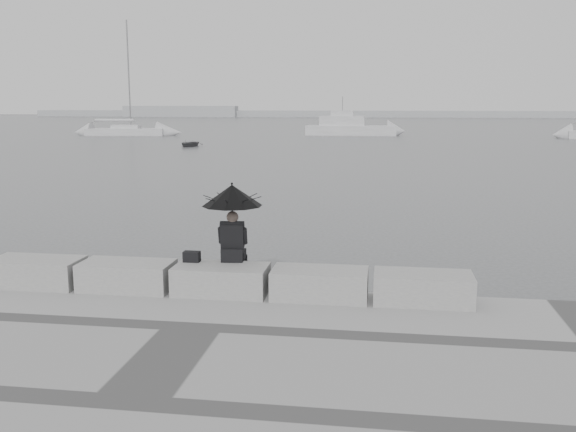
% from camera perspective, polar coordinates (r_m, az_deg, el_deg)
% --- Properties ---
extents(ground, '(360.00, 360.00, 0.00)m').
position_cam_1_polar(ground, '(11.75, -5.34, -8.60)').
color(ground, '#45484A').
rests_on(ground, ground).
extents(stone_block_far_left, '(1.60, 0.80, 0.50)m').
position_cam_1_polar(stone_block_far_left, '(12.39, -21.42, -4.67)').
color(stone_block_far_left, gray).
rests_on(stone_block_far_left, promenade).
extents(stone_block_left, '(1.60, 0.80, 0.50)m').
position_cam_1_polar(stone_block_left, '(11.65, -14.12, -5.19)').
color(stone_block_left, gray).
rests_on(stone_block_left, promenade).
extents(stone_block_centre, '(1.60, 0.80, 0.50)m').
position_cam_1_polar(stone_block_centre, '(11.11, -5.95, -5.67)').
color(stone_block_centre, gray).
rests_on(stone_block_centre, promenade).
extents(stone_block_right, '(1.60, 0.80, 0.50)m').
position_cam_1_polar(stone_block_right, '(10.83, 2.84, -6.05)').
color(stone_block_right, gray).
rests_on(stone_block_right, promenade).
extents(stone_block_far_right, '(1.60, 0.80, 0.50)m').
position_cam_1_polar(stone_block_far_right, '(10.80, 11.91, -6.30)').
color(stone_block_far_right, gray).
rests_on(stone_block_far_right, promenade).
extents(seated_person, '(1.06, 1.06, 1.39)m').
position_cam_1_polar(seated_person, '(11.18, -5.00, 0.90)').
color(seated_person, black).
rests_on(seated_person, stone_block_centre).
extents(bag, '(0.29, 0.16, 0.18)m').
position_cam_1_polar(bag, '(11.36, -8.55, -3.59)').
color(bag, black).
rests_on(bag, stone_block_centre).
extents(distant_landmass, '(180.00, 8.00, 2.80)m').
position_cam_1_polar(distant_landmass, '(165.69, 4.81, 9.06)').
color(distant_landmass, '#9FA2A5').
rests_on(distant_landmass, ground).
extents(sailboat_left, '(9.12, 3.23, 12.90)m').
position_cam_1_polar(sailboat_left, '(76.33, -14.18, 7.35)').
color(sailboat_left, silver).
rests_on(sailboat_left, ground).
extents(motor_cruiser, '(10.27, 2.81, 4.50)m').
position_cam_1_polar(motor_cruiser, '(74.70, 5.63, 7.84)').
color(motor_cruiser, silver).
rests_on(motor_cruiser, ground).
extents(dinghy, '(2.91, 1.56, 0.47)m').
position_cam_1_polar(dinghy, '(56.26, -8.78, 6.38)').
color(dinghy, slate).
rests_on(dinghy, ground).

